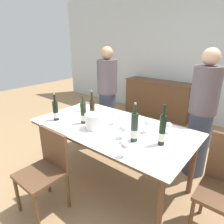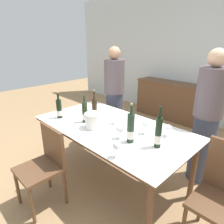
{
  "view_description": "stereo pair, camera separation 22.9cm",
  "coord_description": "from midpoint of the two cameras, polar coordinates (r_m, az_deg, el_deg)",
  "views": [
    {
      "loc": [
        1.36,
        -1.66,
        1.74
      ],
      "look_at": [
        0.0,
        0.0,
        0.95
      ],
      "focal_mm": 32.0,
      "sensor_mm": 36.0,
      "label": 1
    },
    {
      "loc": [
        1.53,
        -1.51,
        1.74
      ],
      "look_at": [
        0.0,
        0.0,
        0.95
      ],
      "focal_mm": 32.0,
      "sensor_mm": 36.0,
      "label": 2
    }
  ],
  "objects": [
    {
      "name": "ground_plane",
      "position": [
        2.77,
        2.5,
        -18.87
      ],
      "size": [
        12.0,
        12.0,
        0.0
      ],
      "primitive_type": "plane",
      "color": "#A37F56"
    },
    {
      "name": "back_wall",
      "position": [
        4.64,
        27.94,
        13.73
      ],
      "size": [
        8.0,
        0.1,
        2.8
      ],
      "color": "silver",
      "rests_on": "ground_plane"
    },
    {
      "name": "sideboard_cabinet",
      "position": [
        4.8,
        17.51,
        3.23
      ],
      "size": [
        1.58,
        0.46,
        0.83
      ],
      "color": "brown",
      "rests_on": "ground_plane"
    },
    {
      "name": "dining_table",
      "position": [
        2.39,
        2.76,
        -5.62
      ],
      "size": [
        1.9,
        1.02,
        0.77
      ],
      "color": "brown",
      "rests_on": "ground_plane"
    },
    {
      "name": "ice_bucket",
      "position": [
        2.29,
        -2.48,
        -2.34
      ],
      "size": [
        0.2,
        0.2,
        0.17
      ],
      "color": "white",
      "rests_on": "dining_table"
    },
    {
      "name": "wine_bottle_0",
      "position": [
        2.63,
        -12.47,
        0.76
      ],
      "size": [
        0.07,
        0.07,
        0.35
      ],
      "color": "black",
      "rests_on": "dining_table"
    },
    {
      "name": "wine_bottle_1",
      "position": [
        1.94,
        16.43,
        -5.9
      ],
      "size": [
        0.06,
        0.06,
        0.41
      ],
      "color": "black",
      "rests_on": "dining_table"
    },
    {
      "name": "wine_bottle_2",
      "position": [
        2.44,
        -5.12,
        -0.23
      ],
      "size": [
        0.07,
        0.07,
        0.34
      ],
      "color": "#28381E",
      "rests_on": "dining_table"
    },
    {
      "name": "wine_bottle_3",
      "position": [
        2.56,
        -2.49,
        0.8
      ],
      "size": [
        0.07,
        0.07,
        0.38
      ],
      "color": "#332314",
      "rests_on": "dining_table"
    },
    {
      "name": "wine_bottle_4",
      "position": [
        1.98,
        8.68,
        -4.91
      ],
      "size": [
        0.07,
        0.07,
        0.4
      ],
      "color": "#1E3323",
      "rests_on": "dining_table"
    },
    {
      "name": "wine_glass_0",
      "position": [
        2.38,
        3.63,
        -1.1
      ],
      "size": [
        0.07,
        0.07,
        0.15
      ],
      "color": "white",
      "rests_on": "dining_table"
    },
    {
      "name": "wine_glass_1",
      "position": [
        2.18,
        12.62,
        -3.69
      ],
      "size": [
        0.07,
        0.07,
        0.15
      ],
      "color": "white",
      "rests_on": "dining_table"
    },
    {
      "name": "wine_glass_2",
      "position": [
        2.2,
        18.64,
        -4.53
      ],
      "size": [
        0.07,
        0.07,
        0.13
      ],
      "color": "white",
      "rests_on": "dining_table"
    },
    {
      "name": "wine_glass_3",
      "position": [
        1.74,
        5.22,
        -9.84
      ],
      "size": [
        0.07,
        0.07,
        0.15
      ],
      "color": "white",
      "rests_on": "dining_table"
    },
    {
      "name": "wine_glass_4",
      "position": [
        2.85,
        -5.66,
        1.99
      ],
      "size": [
        0.07,
        0.07,
        0.13
      ],
      "color": "white",
      "rests_on": "dining_table"
    },
    {
      "name": "wine_glass_5",
      "position": [
        2.04,
        5.47,
        -5.01
      ],
      "size": [
        0.08,
        0.08,
        0.15
      ],
      "color": "white",
      "rests_on": "dining_table"
    },
    {
      "name": "chair_right_end",
      "position": [
        2.07,
        32.45,
        -18.72
      ],
      "size": [
        0.42,
        0.42,
        0.95
      ],
      "color": "brown",
      "rests_on": "ground_plane"
    },
    {
      "name": "chair_near_front",
      "position": [
        2.28,
        -15.82,
        -13.54
      ],
      "size": [
        0.42,
        0.42,
        0.87
      ],
      "color": "brown",
      "rests_on": "ground_plane"
    },
    {
      "name": "person_host",
      "position": [
        3.36,
        2.6,
        4.23
      ],
      "size": [
        0.33,
        0.33,
        1.63
      ],
      "color": "#383F56",
      "rests_on": "ground_plane"
    },
    {
      "name": "person_guest_left",
      "position": [
        2.69,
        27.65,
        -2.04
      ],
      "size": [
        0.33,
        0.33,
        1.65
      ],
      "color": "#383F56",
      "rests_on": "ground_plane"
    }
  ]
}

